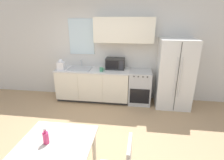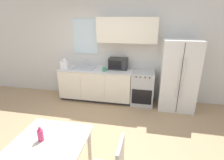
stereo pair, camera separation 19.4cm
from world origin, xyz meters
name	(u,v)px [view 2 (the right image)]	position (x,y,z in m)	size (l,w,h in m)	color
ground_plane	(88,138)	(0.00, 0.00, 0.00)	(12.00, 12.00, 0.00)	tan
wall_back	(112,48)	(0.06, 2.03, 1.43)	(12.00, 0.38, 2.70)	silver
kitchen_counter	(96,84)	(-0.33, 1.71, 0.45)	(1.98, 0.65, 0.89)	#333333
oven_range	(142,88)	(0.95, 1.72, 0.44)	(0.57, 0.63, 0.89)	#B7BABC
refrigerator	(178,75)	(1.79, 1.67, 0.87)	(0.85, 0.76, 1.73)	silver
kitchen_sink	(83,68)	(-0.68, 1.72, 0.90)	(0.60, 0.44, 0.21)	#B7BABC
microwave	(118,64)	(0.27, 1.84, 1.04)	(0.50, 0.31, 0.30)	#282828
coffee_mug	(104,69)	(-0.05, 1.56, 0.94)	(0.13, 0.09, 0.10)	#3F8C66
grocery_bag_0	(65,65)	(-1.13, 1.53, 1.02)	(0.18, 0.16, 0.30)	white
dining_table	(51,148)	(-0.13, -1.03, 0.63)	(0.90, 0.84, 0.75)	beige
drink_bottle	(40,135)	(-0.24, -1.05, 0.84)	(0.07, 0.07, 0.22)	#DB386B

